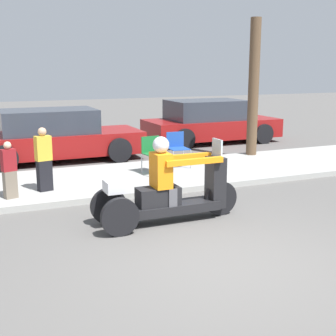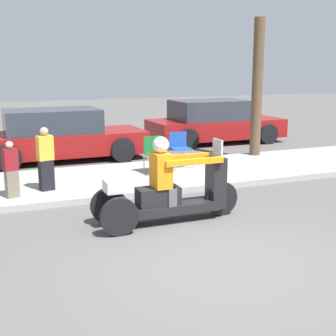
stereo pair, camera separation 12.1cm
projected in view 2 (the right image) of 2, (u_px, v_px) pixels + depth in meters
ground_plane at (222, 262)px, 6.03m from camera, size 60.00×60.00×0.00m
sidewalk_strip at (120, 179)px, 10.18m from camera, size 28.00×2.80×0.12m
motorcycle_trike at (168, 192)px, 7.47m from camera, size 2.44×0.70×1.41m
spectator_end_of_line at (46, 160)px, 8.93m from camera, size 0.32×0.24×1.22m
spectator_by_tree at (11, 171)px, 8.45m from camera, size 0.28×0.22×1.04m
folding_chair_curbside at (155, 151)px, 10.39m from camera, size 0.52×0.52×0.82m
folding_chair_set_back at (180, 146)px, 11.06m from camera, size 0.48×0.48×0.82m
parked_car_lot_far at (59, 136)px, 12.42m from camera, size 4.39×1.96×1.36m
parked_car_lot_left at (214, 122)px, 15.30m from camera, size 4.35×2.04×1.39m
tree_trunk at (257, 88)px, 12.28m from camera, size 0.28×0.28×3.57m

